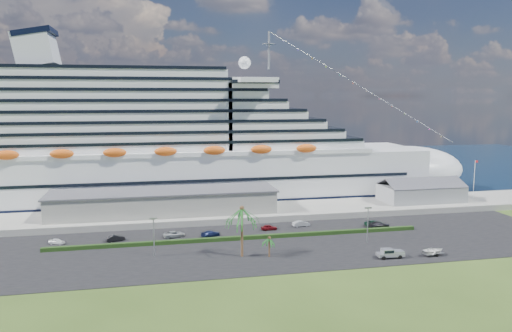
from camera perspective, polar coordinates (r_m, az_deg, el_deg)
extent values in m
plane|color=#2E4617|center=(104.87, 4.28, -10.63)|extent=(420.00, 420.00, 0.00)
cube|color=black|center=(114.94, 2.73, -8.90)|extent=(140.00, 38.00, 0.12)
cube|color=gray|center=(142.00, -0.25, -5.26)|extent=(240.00, 20.00, 1.80)
cube|color=black|center=(229.52, -4.83, -0.41)|extent=(420.00, 160.00, 0.02)
cube|color=silver|center=(161.55, -8.97, -1.17)|extent=(160.00, 30.00, 16.00)
ellipsoid|color=silver|center=(183.84, 16.78, -0.31)|extent=(40.00, 30.00, 16.00)
cube|color=black|center=(162.76, -8.92, -3.53)|extent=(164.00, 30.60, 2.40)
cube|color=silver|center=(159.42, -13.47, 6.39)|extent=(128.00, 26.00, 24.80)
cube|color=silver|center=(162.35, -1.03, 9.39)|extent=(14.00, 38.00, 3.20)
cube|color=silver|center=(163.05, -23.79, 12.10)|extent=(11.58, 14.00, 11.58)
cylinder|color=gray|center=(164.47, 1.49, 13.07)|extent=(0.70, 0.70, 12.00)
ellipsoid|color=#D45314|center=(144.44, -10.30, 1.64)|extent=(90.00, 2.40, 2.60)
ellipsoid|color=#D45314|center=(175.87, -10.62, 2.75)|extent=(90.00, 2.40, 2.60)
cube|color=black|center=(161.43, -8.97, -0.89)|extent=(144.00, 30.40, 0.90)
cube|color=gray|center=(138.36, -10.47, -4.09)|extent=(60.00, 14.00, 6.00)
cube|color=#4C4C54|center=(137.76, -10.50, -2.83)|extent=(61.00, 15.00, 0.40)
cube|color=gray|center=(159.96, 18.33, -2.95)|extent=(24.00, 12.00, 4.80)
cube|color=#4C4C54|center=(156.80, 18.94, -1.86)|extent=(24.00, 6.31, 2.74)
cube|color=#4C4C54|center=(161.90, 17.85, -1.51)|extent=(24.00, 6.31, 2.74)
cylinder|color=silver|center=(169.11, 23.66, -1.41)|extent=(0.16, 0.16, 12.00)
cube|color=red|center=(168.64, 23.90, 0.48)|extent=(1.00, 0.04, 0.70)
cube|color=black|center=(117.81, -1.70, -8.22)|extent=(88.00, 1.10, 0.90)
cylinder|color=gray|center=(107.41, -11.59, -8.02)|extent=(0.24, 0.24, 8.00)
cube|color=gray|center=(106.37, -11.65, -5.90)|extent=(1.60, 0.35, 0.35)
cylinder|color=gray|center=(117.69, 12.64, -6.64)|extent=(0.24, 0.24, 8.00)
cube|color=gray|center=(116.74, 12.70, -4.69)|extent=(1.60, 0.35, 0.35)
cylinder|color=#47301E|center=(104.83, -1.61, -7.62)|extent=(0.54, 0.54, 10.50)
sphere|color=#47301E|center=(103.54, -1.63, -4.82)|extent=(0.98, 0.98, 0.98)
cylinder|color=#47301E|center=(105.41, 1.52, -9.31)|extent=(0.35, 0.35, 4.20)
sphere|color=#47301E|center=(104.80, 1.53, -8.22)|extent=(0.73, 0.73, 0.73)
imported|color=white|center=(123.08, -21.81, -8.00)|extent=(3.97, 2.90, 1.26)
imported|color=black|center=(121.15, -15.80, -7.94)|extent=(4.55, 2.88, 1.42)
imported|color=#A2A6AA|center=(121.47, -9.33, -7.69)|extent=(5.56, 3.53, 1.43)
imported|color=#121B42|center=(121.03, -5.22, -7.69)|extent=(5.13, 3.74, 1.38)
imported|color=#5F0C12|center=(126.02, 1.51, -7.02)|extent=(4.10, 1.78, 1.38)
imported|color=#A3A5AA|center=(129.93, 5.17, -6.57)|extent=(4.59, 2.01, 1.47)
imported|color=black|center=(133.07, 13.43, -6.41)|extent=(5.48, 2.81, 1.48)
imported|color=black|center=(131.74, 13.90, -6.55)|extent=(5.53, 2.44, 1.58)
cylinder|color=black|center=(107.15, 14.39, -10.16)|extent=(0.84, 0.32, 0.83)
cylinder|color=black|center=(108.82, 13.93, -9.86)|extent=(0.84, 0.32, 0.83)
cylinder|color=black|center=(108.75, 16.13, -9.95)|extent=(0.84, 0.32, 0.83)
cylinder|color=black|center=(110.40, 15.64, -9.66)|extent=(0.84, 0.32, 0.83)
cube|color=#AEB2B6|center=(108.73, 15.11, -9.72)|extent=(5.66, 2.29, 0.72)
cube|color=#AEB2B6|center=(109.27, 15.83, -9.43)|extent=(2.56, 2.11, 0.57)
cube|color=#AEB2B6|center=(108.19, 14.78, -9.39)|extent=(2.35, 2.05, 0.98)
cube|color=black|center=(108.16, 14.78, -9.34)|extent=(2.15, 2.10, 0.57)
cube|color=#AEB2B6|center=(107.63, 13.97, -9.74)|extent=(1.01, 2.00, 0.36)
cube|color=gray|center=(112.93, 19.60, -9.37)|extent=(4.70, 2.40, 0.12)
cylinder|color=gray|center=(111.90, 18.69, -9.48)|extent=(2.12, 0.44, 0.08)
cylinder|color=black|center=(112.49, 20.00, -9.57)|extent=(0.65, 0.32, 0.62)
cylinder|color=black|center=(113.90, 19.53, -9.33)|extent=(0.65, 0.32, 0.62)
imported|color=silver|center=(112.76, 19.61, -9.09)|extent=(5.47, 4.32, 1.02)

